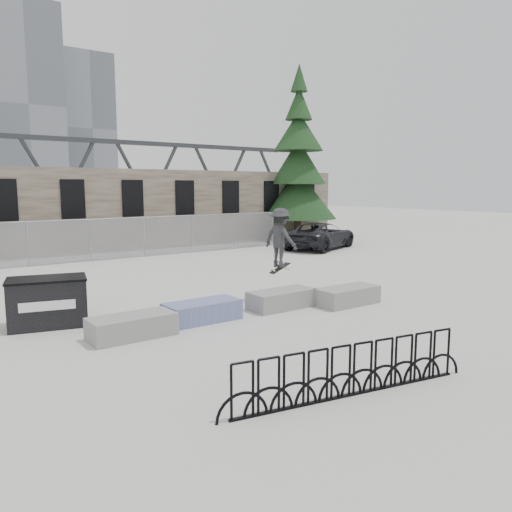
# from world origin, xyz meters

# --- Properties ---
(ground) EXTENTS (120.00, 120.00, 0.00)m
(ground) POSITION_xyz_m (0.00, 0.00, 0.00)
(ground) COLOR beige
(ground) RESTS_ON ground
(stone_wall) EXTENTS (36.00, 2.58, 4.50)m
(stone_wall) POSITION_xyz_m (0.00, 16.24, 2.26)
(stone_wall) COLOR brown
(stone_wall) RESTS_ON ground
(chainlink_fence) EXTENTS (22.06, 0.06, 2.02)m
(chainlink_fence) POSITION_xyz_m (-0.00, 12.50, 1.04)
(chainlink_fence) COLOR gray
(chainlink_fence) RESTS_ON ground
(planter_far_left) EXTENTS (2.00, 0.90, 0.53)m
(planter_far_left) POSITION_xyz_m (-3.15, -0.25, 0.29)
(planter_far_left) COLOR gray
(planter_far_left) RESTS_ON ground
(planter_center_left) EXTENTS (2.00, 0.90, 0.53)m
(planter_center_left) POSITION_xyz_m (-1.09, 0.03, 0.29)
(planter_center_left) COLOR #3745A7
(planter_center_left) RESTS_ON ground
(planter_center_right) EXTENTS (2.00, 0.90, 0.53)m
(planter_center_right) POSITION_xyz_m (1.52, -0.08, 0.29)
(planter_center_right) COLOR gray
(planter_center_right) RESTS_ON ground
(planter_offset) EXTENTS (2.00, 0.90, 0.53)m
(planter_offset) POSITION_xyz_m (3.40, -0.90, 0.29)
(planter_offset) COLOR gray
(planter_offset) RESTS_ON ground
(dumpster) EXTENTS (2.12, 1.59, 1.25)m
(dumpster) POSITION_xyz_m (-4.49, 1.94, 0.63)
(dumpster) COLOR black
(dumpster) RESTS_ON ground
(bike_rack) EXTENTS (4.86, 0.97, 0.90)m
(bike_rack) POSITION_xyz_m (-1.43, -5.61, 0.44)
(bike_rack) COLOR black
(bike_rack) RESTS_ON ground
(spruce_tree) EXTENTS (5.19, 5.19, 11.50)m
(spruce_tree) POSITION_xyz_m (14.69, 14.49, 4.61)
(spruce_tree) COLOR #38281E
(spruce_tree) RESTS_ON ground
(truss_bridge) EXTENTS (70.00, 3.00, 9.80)m
(truss_bridge) POSITION_xyz_m (10.00, 55.00, 4.13)
(truss_bridge) COLOR #2D3033
(truss_bridge) RESTS_ON ground
(suv) EXTENTS (5.97, 4.32, 1.51)m
(suv) POSITION_xyz_m (12.29, 9.70, 0.75)
(suv) COLOR black
(suv) RESTS_ON ground
(skateboarder) EXTENTS (0.90, 1.29, 2.00)m
(skateboarder) POSITION_xyz_m (2.13, 0.76, 1.96)
(skateboarder) COLOR #2B2C2E
(skateboarder) RESTS_ON ground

